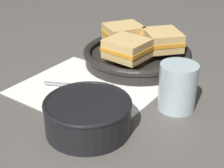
# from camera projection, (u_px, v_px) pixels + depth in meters

# --- Properties ---
(ground_plane) EXTENTS (4.00, 4.00, 0.00)m
(ground_plane) POSITION_uv_depth(u_px,v_px,m) (91.00, 95.00, 0.76)
(ground_plane) COLOR #56514C
(napkin) EXTENTS (0.34, 0.30, 0.00)m
(napkin) POSITION_uv_depth(u_px,v_px,m) (87.00, 89.00, 0.78)
(napkin) COLOR white
(napkin) RESTS_ON ground_plane
(soup_bowl) EXTENTS (0.16, 0.16, 0.06)m
(soup_bowl) POSITION_uv_depth(u_px,v_px,m) (88.00, 114.00, 0.62)
(soup_bowl) COLOR black
(soup_bowl) RESTS_ON ground_plane
(spoon) EXTENTS (0.13, 0.11, 0.01)m
(spoon) POSITION_uv_depth(u_px,v_px,m) (90.00, 87.00, 0.77)
(spoon) COLOR #9E9EA3
(spoon) RESTS_ON napkin
(skillet) EXTENTS (0.28, 0.28, 0.04)m
(skillet) POSITION_uv_depth(u_px,v_px,m) (137.00, 56.00, 0.90)
(skillet) COLOR black
(skillet) RESTS_ON ground_plane
(sandwich_near_left) EXTENTS (0.13, 0.12, 0.05)m
(sandwich_near_left) POSITION_uv_depth(u_px,v_px,m) (162.00, 40.00, 0.88)
(sandwich_near_left) COLOR #DBB26B
(sandwich_near_left) RESTS_ON skillet
(sandwich_near_right) EXTENTS (0.12, 0.12, 0.05)m
(sandwich_near_right) POSITION_uv_depth(u_px,v_px,m) (124.00, 33.00, 0.92)
(sandwich_near_right) COLOR #DBB26B
(sandwich_near_right) RESTS_ON skillet
(sandwich_far_left) EXTENTS (0.11, 0.10, 0.05)m
(sandwich_far_left) POSITION_uv_depth(u_px,v_px,m) (127.00, 48.00, 0.83)
(sandwich_far_left) COLOR #DBB26B
(sandwich_far_left) RESTS_ON skillet
(drinking_glass) EXTENTS (0.08, 0.08, 0.10)m
(drinking_glass) POSITION_uv_depth(u_px,v_px,m) (178.00, 87.00, 0.69)
(drinking_glass) COLOR silver
(drinking_glass) RESTS_ON ground_plane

